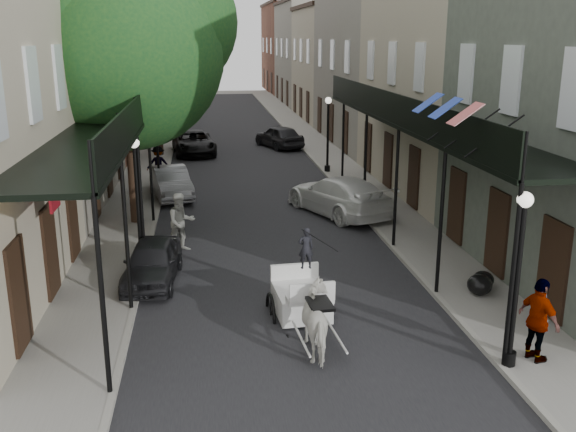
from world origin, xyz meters
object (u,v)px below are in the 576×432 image
object	(u,v)px
lamppost_left	(137,196)
horse	(321,321)
car_left_far	(194,143)
pedestrian_walking	(181,222)
car_left_near	(152,262)
car_right_near	(338,195)
car_left_mid	(171,182)
tree_near	(138,43)
carriage	(298,275)
pedestrian_sidewalk_left	(158,164)
pedestrian_sidewalk_right	(539,320)
lamppost_right_near	(517,278)
car_right_far	(279,136)
lamppost_right_far	(328,133)
tree_far	(161,52)

from	to	relation	value
lamppost_left	horse	size ratio (longest dim) A/B	2.13
car_left_far	pedestrian_walking	bearing A→B (deg)	-96.71
car_left_near	car_right_near	xyz separation A→B (m)	(6.68, 6.38, 0.15)
pedestrian_walking	car_left_mid	bearing A→B (deg)	72.71
horse	car_left_mid	bearing A→B (deg)	-79.38
tree_near	car_left_far	size ratio (longest dim) A/B	1.96
carriage	car_left_mid	size ratio (longest dim) A/B	0.62
car_left_mid	car_left_far	xyz separation A→B (m)	(0.86, 10.45, 0.03)
pedestrian_sidewalk_left	pedestrian_sidewalk_right	world-z (taller)	pedestrian_sidewalk_right
lamppost_right_near	pedestrian_sidewalk_left	distance (m)	20.58
lamppost_right_near	pedestrian_walking	bearing A→B (deg)	128.66
pedestrian_sidewalk_right	car_left_mid	xyz separation A→B (m)	(-8.24, 15.89, -0.38)
car_left_far	car_right_near	size ratio (longest dim) A/B	0.95
lamppost_right_near	pedestrian_sidewalk_right	xyz separation A→B (m)	(0.63, 0.11, -1.02)
car_right_far	horse	bearing A→B (deg)	64.51
pedestrian_sidewalk_right	lamppost_right_far	bearing A→B (deg)	-15.42
lamppost_right_far	horse	world-z (taller)	lamppost_right_far
car_left_mid	lamppost_left	bearing A→B (deg)	-105.46
lamppost_right_far	lamppost_left	bearing A→B (deg)	-124.35
tree_near	pedestrian_walking	size ratio (longest dim) A/B	5.02
lamppost_left	pedestrian_walking	distance (m)	1.79
car_right_far	pedestrian_walking	bearing A→B (deg)	53.58
tree_far	pedestrian_sidewalk_left	distance (m)	8.85
tree_far	pedestrian_sidewalk_left	size ratio (longest dim) A/B	5.17
car_left_far	car_right_near	distance (m)	15.17
carriage	horse	bearing A→B (deg)	-90.00
car_left_near	carriage	bearing A→B (deg)	-28.04
lamppost_right_near	car_left_near	xyz separation A→B (m)	(-7.70, 6.02, -1.45)
car_right_far	car_right_near	bearing A→B (deg)	71.05
tree_near	tree_far	world-z (taller)	tree_near
car_left_near	pedestrian_sidewalk_left	bearing A→B (deg)	97.59
carriage	car_right_near	bearing A→B (deg)	67.84
pedestrian_walking	car_left_near	world-z (taller)	pedestrian_walking
car_left_far	car_left_mid	bearing A→B (deg)	-100.75
lamppost_right_near	pedestrian_sidewalk_left	size ratio (longest dim) A/B	2.23
tree_far	pedestrian_walking	xyz separation A→B (m)	(1.39, -17.48, -4.88)
lamppost_right_near	car_right_near	world-z (taller)	lamppost_right_near
lamppost_right_far	horse	bearing A→B (deg)	-101.32
lamppost_right_near	pedestrian_walking	size ratio (longest dim) A/B	1.94
car_right_far	lamppost_right_near	bearing A→B (deg)	72.37
carriage	car_left_mid	xyz separation A→B (m)	(-3.70, 12.43, -0.30)
horse	car_right_near	distance (m)	11.45
pedestrian_sidewalk_left	lamppost_right_near	bearing A→B (deg)	108.74
car_left_far	car_right_far	xyz separation A→B (m)	(5.24, 1.62, 0.03)
tree_near	pedestrian_sidewalk_left	world-z (taller)	tree_near
lamppost_right_near	lamppost_right_far	xyz separation A→B (m)	(0.00, 20.00, 0.00)
tree_near	carriage	distance (m)	11.13
carriage	pedestrian_walking	world-z (taller)	carriage
horse	pedestrian_sidewalk_right	size ratio (longest dim) A/B	0.95
carriage	pedestrian_walking	bearing A→B (deg)	116.64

